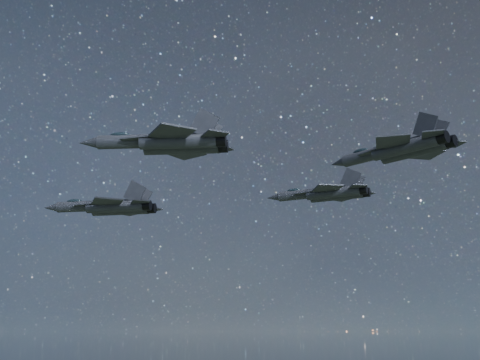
% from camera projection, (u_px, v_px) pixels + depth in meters
% --- Properties ---
extents(jet_lead, '(19.06, 12.88, 4.80)m').
position_uv_depth(jet_lead, '(109.00, 207.00, 86.77)').
color(jet_lead, '#2B2E36').
extents(jet_left, '(18.05, 12.84, 4.60)m').
position_uv_depth(jet_left, '(326.00, 193.00, 91.26)').
color(jet_left, '#2B2E36').
extents(jet_right, '(19.55, 12.93, 4.99)m').
position_uv_depth(jet_right, '(168.00, 143.00, 69.65)').
color(jet_right, '#2B2E36').
extents(jet_slot, '(17.37, 11.60, 4.40)m').
position_uv_depth(jet_slot, '(399.00, 149.00, 67.19)').
color(jet_slot, '#2B2E36').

